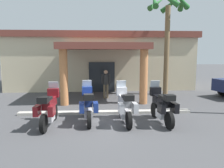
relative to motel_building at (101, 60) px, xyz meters
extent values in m
plane|color=#424244|center=(0.05, -9.84, -2.16)|extent=(80.00, 80.00, 0.00)
cube|color=beige|center=(0.00, 0.13, -0.26)|extent=(13.84, 6.33, 3.81)
cube|color=#1E2328|center=(0.05, -2.97, -1.11)|extent=(1.80, 0.13, 2.10)
cube|color=brown|center=(0.09, -5.08, 0.97)|extent=(5.14, 4.44, 0.35)
cylinder|color=#B27042|center=(-2.01, -6.89, -0.68)|extent=(0.43, 0.43, 2.95)
cylinder|color=#B27042|center=(2.25, -6.82, -0.68)|extent=(0.43, 0.43, 2.95)
cube|color=brown|center=(0.00, 0.13, 1.87)|extent=(14.25, 6.74, 0.44)
cylinder|color=black|center=(-2.04, -9.55, -1.83)|extent=(0.17, 0.67, 0.66)
cylinder|color=black|center=(-2.12, -11.10, -1.83)|extent=(0.17, 0.67, 0.66)
cube|color=silver|center=(-2.08, -10.35, -1.79)|extent=(0.35, 0.57, 0.32)
cube|color=maroon|center=(-2.07, -10.20, -1.28)|extent=(0.35, 1.16, 0.34)
cube|color=black|center=(-2.09, -10.55, -1.06)|extent=(0.31, 0.61, 0.10)
cube|color=maroon|center=(-2.04, -9.57, -1.01)|extent=(0.45, 0.26, 0.36)
cube|color=#B2BCC6|center=(-2.04, -9.49, -0.73)|extent=(0.41, 0.14, 0.36)
cube|color=maroon|center=(-2.37, -10.93, -1.40)|extent=(0.20, 0.45, 0.36)
cube|color=maroon|center=(-1.85, -10.96, -1.40)|extent=(0.20, 0.45, 0.36)
cube|color=black|center=(-2.11, -11.05, -0.99)|extent=(0.37, 0.34, 0.22)
cylinder|color=black|center=(-0.68, -9.15, -1.83)|extent=(0.20, 0.67, 0.66)
cylinder|color=black|center=(-0.55, -10.69, -1.83)|extent=(0.20, 0.67, 0.66)
cube|color=silver|center=(-0.61, -9.94, -1.79)|extent=(0.37, 0.59, 0.32)
cube|color=navy|center=(-0.63, -9.79, -1.28)|extent=(0.40, 1.17, 0.34)
cube|color=black|center=(-0.60, -10.14, -1.06)|extent=(0.33, 0.62, 0.10)
cube|color=navy|center=(-0.68, -9.17, -1.01)|extent=(0.46, 0.28, 0.36)
cube|color=#B2BCC6|center=(-0.69, -9.09, -0.73)|extent=(0.41, 0.15, 0.36)
cube|color=navy|center=(-0.82, -10.56, -1.40)|extent=(0.22, 0.45, 0.36)
cube|color=navy|center=(-0.30, -10.52, -1.40)|extent=(0.22, 0.45, 0.36)
cube|color=black|center=(-0.55, -10.64, -0.99)|extent=(0.39, 0.35, 0.22)
cylinder|color=black|center=(0.79, -9.35, -1.83)|extent=(0.19, 0.67, 0.66)
cylinder|color=black|center=(0.91, -10.90, -1.83)|extent=(0.19, 0.67, 0.66)
cube|color=silver|center=(0.85, -10.15, -1.79)|extent=(0.36, 0.58, 0.32)
cube|color=#B2B2B7|center=(0.84, -10.00, -1.28)|extent=(0.39, 1.17, 0.34)
cube|color=black|center=(0.87, -10.35, -1.06)|extent=(0.33, 0.62, 0.10)
cube|color=#B2B2B7|center=(0.79, -9.37, -1.01)|extent=(0.46, 0.27, 0.36)
cube|color=#B2BCC6|center=(0.79, -9.29, -0.73)|extent=(0.41, 0.15, 0.36)
cube|color=#B2B2B7|center=(0.64, -10.77, -1.40)|extent=(0.21, 0.45, 0.36)
cube|color=#B2B2B7|center=(1.16, -10.73, -1.40)|extent=(0.21, 0.45, 0.36)
cube|color=black|center=(0.91, -10.85, -0.99)|extent=(0.38, 0.35, 0.22)
cylinder|color=black|center=(2.24, -9.44, -1.83)|extent=(0.21, 0.67, 0.66)
cylinder|color=black|center=(2.40, -10.98, -1.83)|extent=(0.21, 0.67, 0.66)
cube|color=silver|center=(2.32, -10.24, -1.79)|extent=(0.38, 0.59, 0.32)
cube|color=black|center=(2.31, -10.09, -1.28)|extent=(0.42, 1.18, 0.34)
cube|color=black|center=(2.34, -10.43, -1.06)|extent=(0.34, 0.63, 0.10)
cube|color=black|center=(2.24, -9.46, -1.01)|extent=(0.46, 0.29, 0.36)
cube|color=#B2BCC6|center=(2.23, -9.38, -0.73)|extent=(0.41, 0.16, 0.36)
cube|color=black|center=(2.13, -10.86, -1.40)|extent=(0.23, 0.46, 0.36)
cube|color=black|center=(2.64, -10.81, -1.40)|extent=(0.23, 0.46, 0.36)
cube|color=black|center=(2.40, -10.93, -0.99)|extent=(0.39, 0.36, 0.22)
cylinder|color=brown|center=(0.17, -5.28, -1.73)|extent=(0.14, 0.14, 0.86)
cylinder|color=brown|center=(0.35, -5.29, -1.73)|extent=(0.14, 0.14, 0.86)
cylinder|color=#262626|center=(0.26, -5.28, -1.00)|extent=(0.32, 0.32, 0.61)
cylinder|color=#262626|center=(0.04, -5.27, -0.97)|extent=(0.09, 0.09, 0.58)
cylinder|color=#262626|center=(0.48, -5.30, -0.97)|extent=(0.09, 0.09, 0.58)
sphere|color=tan|center=(0.26, -5.28, -0.55)|extent=(0.23, 0.23, 0.23)
cylinder|color=black|center=(7.85, -4.89, -1.76)|extent=(0.84, 0.45, 0.80)
cylinder|color=brown|center=(4.24, -4.24, 0.69)|extent=(0.32, 0.32, 5.71)
cone|color=#236028|center=(5.09, -4.40, 3.74)|extent=(0.69, 1.79, 0.97)
cone|color=#236028|center=(4.74, -3.52, 3.84)|extent=(1.56, 1.23, 1.27)
cone|color=#236028|center=(3.70, -3.56, 3.81)|extent=(1.54, 1.34, 1.18)
cone|color=#236028|center=(3.37, -4.15, 3.84)|extent=(0.53, 1.68, 1.26)
cone|color=#236028|center=(4.79, -4.91, 3.76)|extent=(1.57, 1.38, 1.04)
cube|color=#ADA89E|center=(0.12, -8.72, -2.10)|extent=(7.87, 0.36, 0.12)
camera|label=1|loc=(-0.18, -18.94, 0.68)|focal=36.65mm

